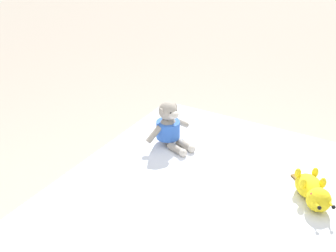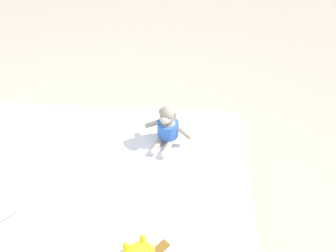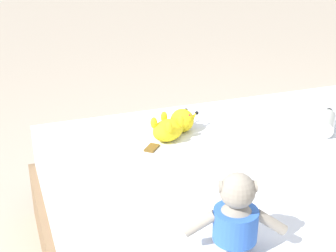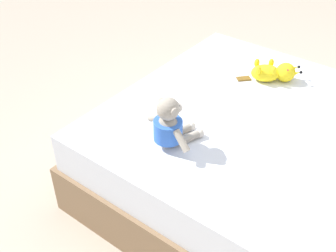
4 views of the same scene
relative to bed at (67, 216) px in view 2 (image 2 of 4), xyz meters
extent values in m
plane|color=#B7A893|center=(0.00, 0.00, -0.23)|extent=(16.00, 16.00, 0.00)
cube|color=#846647|center=(0.00, 0.00, -0.09)|extent=(1.39, 2.00, 0.26)
cube|color=white|center=(0.00, 0.00, 0.13)|extent=(1.35, 1.94, 0.20)
ellipsoid|color=#9E9384|center=(0.41, -0.53, 0.31)|extent=(0.13, 0.14, 0.15)
cylinder|color=blue|center=(0.41, -0.53, 0.31)|extent=(0.15, 0.15, 0.09)
sphere|color=#9E9384|center=(0.41, -0.53, 0.42)|extent=(0.10, 0.10, 0.10)
ellipsoid|color=beige|center=(0.37, -0.52, 0.41)|extent=(0.06, 0.07, 0.04)
sphere|color=black|center=(0.36, -0.53, 0.43)|extent=(0.01, 0.01, 0.01)
sphere|color=black|center=(0.37, -0.50, 0.43)|extent=(0.01, 0.01, 0.01)
cylinder|color=#9E9384|center=(0.39, -0.57, 0.43)|extent=(0.03, 0.02, 0.03)
cylinder|color=#9E9384|center=(0.42, -0.48, 0.43)|extent=(0.03, 0.02, 0.03)
cylinder|color=#9E9384|center=(0.38, -0.62, 0.32)|extent=(0.06, 0.10, 0.08)
cylinder|color=#9E9384|center=(0.43, -0.44, 0.32)|extent=(0.06, 0.10, 0.08)
cylinder|color=#9E9384|center=(0.31, -0.53, 0.25)|extent=(0.11, 0.07, 0.04)
cylinder|color=#9E9384|center=(0.32, -0.47, 0.25)|extent=(0.11, 0.07, 0.04)
sphere|color=beige|center=(0.26, -0.51, 0.25)|extent=(0.04, 0.04, 0.04)
sphere|color=beige|center=(0.28, -0.45, 0.25)|extent=(0.04, 0.04, 0.04)
ellipsoid|color=yellow|center=(-0.31, -0.40, 0.31)|extent=(0.04, 0.04, 0.05)
ellipsoid|color=yellow|center=(-0.28, -0.47, 0.31)|extent=(0.04, 0.04, 0.05)
cube|color=brown|center=(-0.27, -0.54, 0.24)|extent=(0.08, 0.08, 0.01)
camera|label=1|loc=(-0.54, 1.09, 1.33)|focal=44.40mm
camera|label=2|loc=(-0.97, -0.62, 1.57)|focal=35.14mm
camera|label=3|loc=(1.37, -1.07, 1.07)|focal=51.84mm
camera|label=4|loc=(1.51, 0.32, 1.38)|focal=45.18mm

